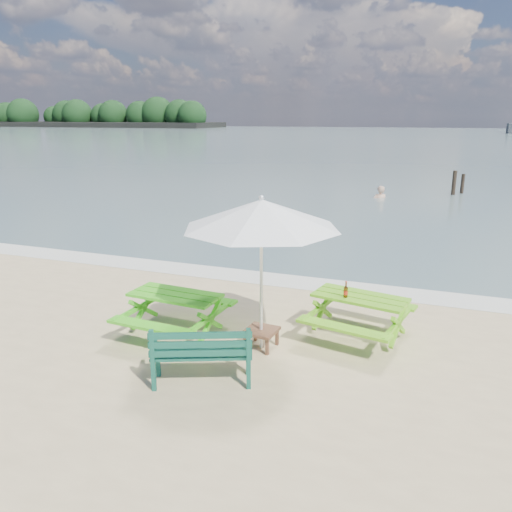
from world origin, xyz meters
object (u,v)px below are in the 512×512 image
(park_bench, at_px, (202,365))
(side_table, at_px, (261,338))
(picnic_table_left, at_px, (176,315))
(picnic_table_right, at_px, (359,317))
(patio_umbrella, at_px, (261,214))
(beer_bottle, at_px, (346,292))
(swimmer, at_px, (379,206))

(park_bench, height_order, side_table, park_bench)
(picnic_table_left, relative_size, picnic_table_right, 0.92)
(side_table, bearing_deg, patio_umbrella, 97.13)
(picnic_table_right, height_order, side_table, picnic_table_right)
(side_table, distance_m, beer_bottle, 1.58)
(beer_bottle, bearing_deg, patio_umbrella, -145.37)
(patio_umbrella, bearing_deg, park_bench, -107.58)
(picnic_table_right, relative_size, side_table, 3.68)
(park_bench, relative_size, swimmer, 0.78)
(picnic_table_left, xyz_separation_m, park_bench, (1.13, -1.30, -0.09))
(picnic_table_right, distance_m, beer_bottle, 0.54)
(swimmer, bearing_deg, beer_bottle, -85.61)
(swimmer, bearing_deg, park_bench, -91.33)
(patio_umbrella, distance_m, swimmer, 16.53)
(park_bench, xyz_separation_m, side_table, (0.41, 1.30, -0.10))
(picnic_table_left, bearing_deg, beer_bottle, 16.71)
(picnic_table_right, bearing_deg, beer_bottle, -146.97)
(patio_umbrella, bearing_deg, swimmer, 90.02)
(side_table, xyz_separation_m, patio_umbrella, (-0.00, 0.00, 2.03))
(picnic_table_right, bearing_deg, park_bench, -128.76)
(patio_umbrella, xyz_separation_m, beer_bottle, (1.19, 0.82, -1.38))
(park_bench, xyz_separation_m, beer_bottle, (1.60, 2.12, 0.56))
(patio_umbrella, bearing_deg, picnic_table_left, 179.99)
(patio_umbrella, relative_size, swimmer, 1.43)
(picnic_table_left, height_order, swimmer, picnic_table_left)
(picnic_table_right, bearing_deg, picnic_table_left, -161.93)
(beer_bottle, bearing_deg, swimmer, 94.39)
(patio_umbrella, distance_m, beer_bottle, 1.99)
(park_bench, bearing_deg, picnic_table_left, 130.88)
(picnic_table_right, relative_size, patio_umbrella, 0.74)
(picnic_table_right, xyz_separation_m, patio_umbrella, (-1.41, -0.96, 1.84))
(park_bench, distance_m, side_table, 1.37)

